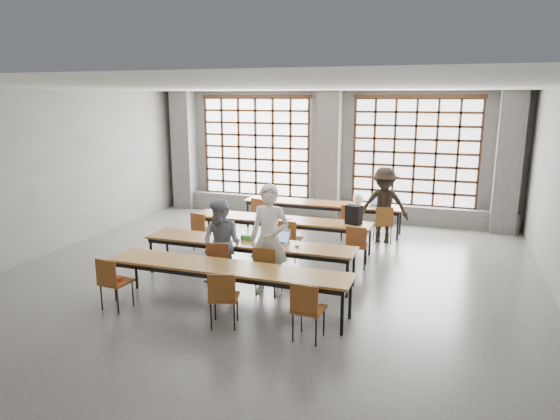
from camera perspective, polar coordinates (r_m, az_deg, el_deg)
The scene contains 38 objects.
floor at distance 9.35m, azimuth -2.15°, elevation -8.14°, with size 11.00×11.00×0.00m, color #4C4C49.
ceiling at distance 8.73m, azimuth -2.35°, elevation 13.84°, with size 11.00×11.00×0.00m, color silver.
wall_back at distance 14.09m, azimuth 5.93°, elevation 6.27°, with size 10.00×10.00×0.00m, color #60605E.
wall_left at distance 11.64m, azimuth -25.90°, elevation 3.67°, with size 11.00×11.00×0.00m, color #60605E.
column_left at distance 15.48m, azimuth -10.86°, elevation 6.70°, with size 0.60×0.55×3.50m, color #51514F.
column_mid at distance 13.82m, azimuth 5.67°, elevation 6.15°, with size 0.60×0.55×3.50m, color #51514F.
column_right at distance 13.51m, azimuth 24.63°, elevation 4.90°, with size 0.60×0.55×3.50m, color #51514F.
window_left at distance 14.67m, azimuth -2.78°, elevation 7.18°, with size 3.32×0.12×3.00m.
window_right at distance 13.66m, azimuth 15.15°, elevation 6.33°, with size 3.32×0.12×3.00m.
sill_ledge at distance 14.15m, azimuth 5.61°, elevation 0.14°, with size 9.80×0.35×0.50m, color #51514F.
desk_row_a at distance 12.64m, azimuth 4.84°, elevation 0.55°, with size 4.00×0.70×0.73m.
desk_row_b at distance 10.96m, azimuth 0.09°, elevation -1.32°, with size 4.00×0.70×0.73m.
desk_row_c at distance 9.27m, azimuth -3.63°, elevation -4.00°, with size 4.00×0.70×0.73m.
desk_row_d at distance 7.99m, azimuth -6.05°, elevation -6.84°, with size 4.00×0.70×0.73m.
chair_back_left at distance 12.51m, azimuth -2.22°, elevation -0.15°, with size 0.52×0.52×0.88m.
chair_back_mid at distance 11.90m, azimuth 7.91°, elevation -0.94°, with size 0.51×0.52×0.88m.
chair_back_right at distance 11.78m, azimuth 11.74°, elevation -1.23°, with size 0.52×0.52×0.88m.
chair_mid_left at distance 11.06m, azimuth -8.94°, elevation -2.03°, with size 0.51×0.51×0.88m.
chair_mid_centre at distance 10.30m, azimuth 1.04°, elevation -3.00°, with size 0.44×0.45×0.88m.
chair_mid_right at distance 9.97m, azimuth 8.77°, elevation -3.68°, with size 0.44×0.44×0.88m.
chair_front_left at distance 8.88m, azimuth -6.90°, elevation -5.71°, with size 0.49×0.49×0.88m.
chair_front_right at distance 8.54m, azimuth -1.51°, elevation -6.37°, with size 0.42×0.43×0.88m.
chair_near_left at distance 8.39m, azimuth -18.63°, elevation -7.43°, with size 0.46×0.47×0.88m.
chair_near_mid at distance 7.42m, azimuth -6.52°, elevation -9.50°, with size 0.52×0.52×0.88m.
chair_near_right at distance 7.00m, azimuth 3.09°, elevation -10.85°, with size 0.45×0.45×0.88m.
student_male at distance 8.53m, azimuth -1.22°, elevation -3.42°, with size 0.70×0.46×1.92m, color white.
student_female at distance 8.91m, azimuth -6.66°, elevation -3.88°, with size 0.77×0.60×1.59m, color #182648.
student_back at distance 11.82m, azimuth 11.78°, elevation 0.55°, with size 1.14×0.66×1.77m, color black.
laptop_front at distance 9.13m, azimuth -0.07°, elevation -3.41°, with size 0.44×0.41×0.26m.
laptop_back at distance 12.46m, azimuth 11.02°, elevation 0.78°, with size 0.39×0.34×0.26m.
mouse at distance 8.92m, azimuth 1.98°, elevation -4.10°, with size 0.10×0.06×0.04m, color silver.
green_box at distance 9.33m, azimuth -3.73°, elevation -3.19°, with size 0.25×0.09×0.09m, color #308A2D.
phone at distance 9.09m, azimuth -2.83°, elevation -3.85°, with size 0.13×0.06×0.01m, color black.
paper_sheet_b at distance 11.00m, azimuth -1.47°, elevation -0.92°, with size 0.30×0.21×0.00m, color white.
paper_sheet_c at distance 10.91m, azimuth 0.59°, elevation -1.02°, with size 0.30×0.21×0.00m, color white.
backpack at distance 10.55m, azimuth 8.43°, elevation -0.54°, with size 0.32×0.20×0.40m, color black.
plastic_bag at distance 12.46m, azimuth 8.93°, elevation 1.24°, with size 0.26×0.21×0.29m, color white.
red_pouch at distance 8.46m, azimuth -18.24°, elevation -7.51°, with size 0.20×0.08×0.06m, color #B13115.
Camera 1 is at (3.18, -8.13, 3.35)m, focal length 32.00 mm.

